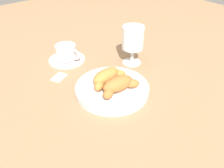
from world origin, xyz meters
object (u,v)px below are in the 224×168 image
at_px(juice_glass_left, 133,39).
at_px(pastry_plate, 112,88).
at_px(croissant_large, 107,77).
at_px(coffee_cup_near, 67,54).
at_px(croissant_small, 119,85).
at_px(sugar_packet, 59,77).

bearing_deg(juice_glass_left, pastry_plate, 28.39).
bearing_deg(pastry_plate, croissant_large, -91.25).
distance_m(croissant_large, juice_glass_left, 0.19).
xyz_separation_m(pastry_plate, coffee_cup_near, (0.00, -0.26, 0.01)).
bearing_deg(croissant_small, sugar_packet, -67.01).
bearing_deg(coffee_cup_near, juice_glass_left, 136.15).
relative_size(pastry_plate, croissant_large, 1.66).
bearing_deg(sugar_packet, pastry_plate, 90.29).
xyz_separation_m(croissant_large, juice_glass_left, (-0.17, -0.07, 0.05)).
relative_size(croissant_large, juice_glass_left, 0.98).
distance_m(coffee_cup_near, sugar_packet, 0.12).
bearing_deg(croissant_large, croissant_small, 88.92).
bearing_deg(pastry_plate, sugar_packet, -63.35).
bearing_deg(sugar_packet, juice_glass_left, 136.08).
distance_m(pastry_plate, croissant_large, 0.04).
distance_m(croissant_small, juice_glass_left, 0.22).
relative_size(pastry_plate, coffee_cup_near, 1.67).
xyz_separation_m(croissant_small, juice_glass_left, (-0.17, -0.12, 0.05)).
bearing_deg(croissant_large, pastry_plate, 88.75).
relative_size(coffee_cup_near, sugar_packet, 2.72).
height_order(croissant_small, juice_glass_left, juice_glass_left).
bearing_deg(coffee_cup_near, croissant_small, 90.81).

